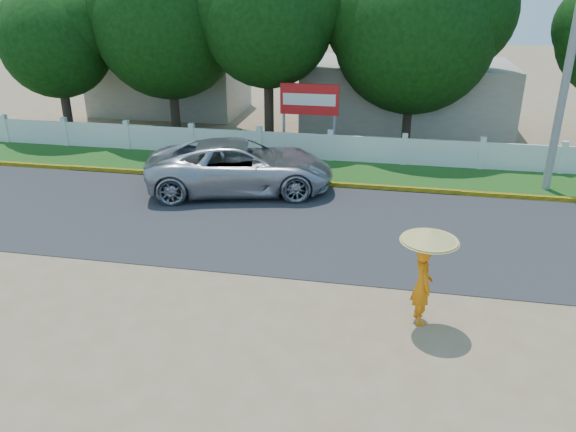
% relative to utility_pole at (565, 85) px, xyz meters
% --- Properties ---
extents(ground, '(120.00, 120.00, 0.00)m').
position_rel_utility_pole_xyz_m(ground, '(-8.05, -9.22, -3.72)').
color(ground, '#9E8460').
rests_on(ground, ground).
extents(road, '(60.00, 7.00, 0.02)m').
position_rel_utility_pole_xyz_m(road, '(-8.05, -4.72, -3.71)').
color(road, '#38383A').
rests_on(road, ground).
extents(grass_verge, '(60.00, 3.50, 0.03)m').
position_rel_utility_pole_xyz_m(grass_verge, '(-8.05, 0.53, -3.70)').
color(grass_verge, '#2D601E').
rests_on(grass_verge, ground).
extents(curb, '(40.00, 0.18, 0.16)m').
position_rel_utility_pole_xyz_m(curb, '(-8.05, -1.17, -3.64)').
color(curb, yellow).
rests_on(curb, ground).
extents(fence, '(40.00, 0.10, 1.10)m').
position_rel_utility_pole_xyz_m(fence, '(-8.05, 1.98, -3.17)').
color(fence, silver).
rests_on(fence, ground).
extents(building_near, '(10.00, 6.00, 3.20)m').
position_rel_utility_pole_xyz_m(building_near, '(-5.05, 8.78, -2.12)').
color(building_near, '#B7AD99').
rests_on(building_near, ground).
extents(building_far, '(8.00, 5.00, 2.80)m').
position_rel_utility_pole_xyz_m(building_far, '(-18.05, 9.78, -2.32)').
color(building_far, '#B7AD99').
rests_on(building_far, ground).
extents(utility_pole, '(0.28, 0.28, 7.44)m').
position_rel_utility_pole_xyz_m(utility_pole, '(0.00, 0.00, 0.00)').
color(utility_pole, gray).
rests_on(utility_pole, ground).
extents(vehicle, '(7.04, 4.50, 1.81)m').
position_rel_utility_pole_xyz_m(vehicle, '(-10.73, -2.19, -2.82)').
color(vehicle, '#AFB1B7').
rests_on(vehicle, ground).
extents(monk_with_parasol, '(1.24, 1.24, 2.25)m').
position_rel_utility_pole_xyz_m(monk_with_parasol, '(-4.64, -9.49, -2.25)').
color(monk_with_parasol, orange).
rests_on(monk_with_parasol, ground).
extents(billboard, '(2.50, 0.13, 2.95)m').
position_rel_utility_pole_xyz_m(billboard, '(-9.12, 3.07, -1.58)').
color(billboard, gray).
rests_on(billboard, ground).
extents(tree_row, '(34.24, 7.64, 8.58)m').
position_rel_utility_pole_xyz_m(tree_row, '(-7.19, 5.37, 1.30)').
color(tree_row, '#473828').
rests_on(tree_row, ground).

